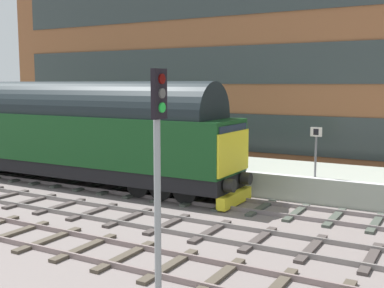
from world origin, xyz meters
The scene contains 9 objects.
ground_plane centered at (0.00, 0.00, 0.00)m, with size 140.00×140.00×0.00m, color slate.
track_main centered at (0.00, 0.00, 0.05)m, with size 2.50×60.00×0.15m.
track_adjacent_west centered at (-3.48, 0.00, 0.06)m, with size 2.50×60.00×0.15m.
track_adjacent_far_west centered at (-6.55, 0.00, 0.06)m, with size 2.50×60.00×0.15m.
station_platform centered at (3.60, 0.00, 0.50)m, with size 4.00×44.00×1.01m.
station_building centered at (10.40, -0.72, 7.20)m, with size 5.85×38.19×14.39m.
diesel_locomotive centered at (0.00, 7.64, 2.48)m, with size 2.74×18.74×4.68m.
signal_post_near centered at (-8.44, -3.73, 3.11)m, with size 0.44×0.22×4.88m.
platform_number_sign centered at (1.99, -4.07, 2.29)m, with size 0.10×0.44×1.92m.
Camera 1 is at (-16.51, -9.08, 4.59)m, focal length 45.64 mm.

